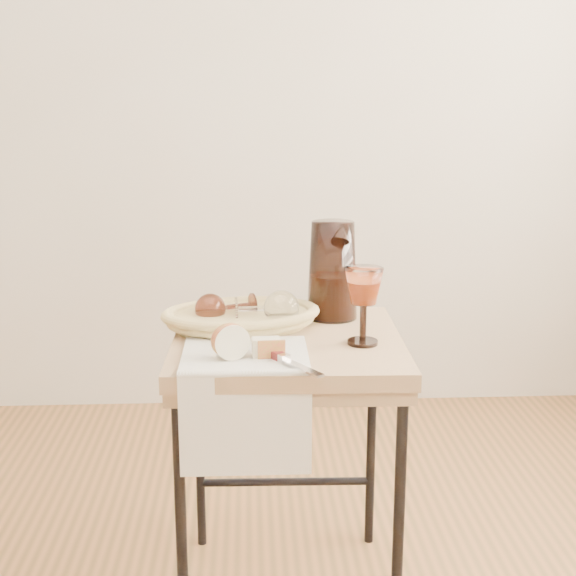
{
  "coord_description": "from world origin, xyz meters",
  "views": [
    {
      "loc": [
        0.26,
        -1.2,
        1.2
      ],
      "look_at": [
        0.35,
        0.51,
        0.78
      ],
      "focal_mm": 49.97,
      "sensor_mm": 36.0,
      "label": 1
    }
  ],
  "objects_px": {
    "tea_towel": "(245,355)",
    "side_table": "(288,470)",
    "apple_half": "(229,340)",
    "pitcher": "(332,270)",
    "table_knife": "(286,359)",
    "goblet_lying_a": "(229,307)",
    "bread_basket": "(241,319)",
    "wine_goblet": "(363,306)",
    "goblet_lying_b": "(262,308)"
  },
  "relations": [
    {
      "from": "apple_half",
      "to": "goblet_lying_b",
      "type": "bearing_deg",
      "value": 51.74
    },
    {
      "from": "goblet_lying_b",
      "to": "bread_basket",
      "type": "bearing_deg",
      "value": 154.72
    },
    {
      "from": "apple_half",
      "to": "wine_goblet",
      "type": "bearing_deg",
      "value": -1.48
    },
    {
      "from": "tea_towel",
      "to": "pitcher",
      "type": "bearing_deg",
      "value": 53.98
    },
    {
      "from": "tea_towel",
      "to": "wine_goblet",
      "type": "distance_m",
      "value": 0.28
    },
    {
      "from": "goblet_lying_a",
      "to": "wine_goblet",
      "type": "relative_size",
      "value": 0.68
    },
    {
      "from": "bread_basket",
      "to": "table_knife",
      "type": "bearing_deg",
      "value": -81.53
    },
    {
      "from": "side_table",
      "to": "wine_goblet",
      "type": "distance_m",
      "value": 0.45
    },
    {
      "from": "tea_towel",
      "to": "table_knife",
      "type": "xyz_separation_m",
      "value": [
        0.08,
        -0.07,
        0.01
      ]
    },
    {
      "from": "apple_half",
      "to": "table_knife",
      "type": "xyz_separation_m",
      "value": [
        0.12,
        -0.04,
        -0.03
      ]
    },
    {
      "from": "goblet_lying_a",
      "to": "wine_goblet",
      "type": "height_order",
      "value": "wine_goblet"
    },
    {
      "from": "bread_basket",
      "to": "pitcher",
      "type": "distance_m",
      "value": 0.26
    },
    {
      "from": "wine_goblet",
      "to": "goblet_lying_a",
      "type": "bearing_deg",
      "value": 153.43
    },
    {
      "from": "side_table",
      "to": "goblet_lying_b",
      "type": "relative_size",
      "value": 4.87
    },
    {
      "from": "pitcher",
      "to": "apple_half",
      "type": "bearing_deg",
      "value": -111.32
    },
    {
      "from": "pitcher",
      "to": "table_knife",
      "type": "xyz_separation_m",
      "value": [
        -0.13,
        -0.36,
        -0.11
      ]
    },
    {
      "from": "side_table",
      "to": "goblet_lying_a",
      "type": "xyz_separation_m",
      "value": [
        -0.13,
        0.09,
        0.38
      ]
    },
    {
      "from": "side_table",
      "to": "bread_basket",
      "type": "height_order",
      "value": "bread_basket"
    },
    {
      "from": "tea_towel",
      "to": "wine_goblet",
      "type": "height_order",
      "value": "wine_goblet"
    },
    {
      "from": "bread_basket",
      "to": "wine_goblet",
      "type": "height_order",
      "value": "wine_goblet"
    },
    {
      "from": "tea_towel",
      "to": "goblet_lying_a",
      "type": "distance_m",
      "value": 0.23
    },
    {
      "from": "pitcher",
      "to": "apple_half",
      "type": "relative_size",
      "value": 3.46
    },
    {
      "from": "bread_basket",
      "to": "wine_goblet",
      "type": "relative_size",
      "value": 1.89
    },
    {
      "from": "tea_towel",
      "to": "goblet_lying_a",
      "type": "xyz_separation_m",
      "value": [
        -0.04,
        0.22,
        0.05
      ]
    },
    {
      "from": "goblet_lying_b",
      "to": "pitcher",
      "type": "bearing_deg",
      "value": 27.64
    },
    {
      "from": "tea_towel",
      "to": "goblet_lying_b",
      "type": "relative_size",
      "value": 1.96
    },
    {
      "from": "bread_basket",
      "to": "apple_half",
      "type": "xyz_separation_m",
      "value": [
        -0.02,
        -0.23,
        0.02
      ]
    },
    {
      "from": "goblet_lying_a",
      "to": "bread_basket",
      "type": "bearing_deg",
      "value": 134.36
    },
    {
      "from": "pitcher",
      "to": "tea_towel",
      "type": "bearing_deg",
      "value": -109.55
    },
    {
      "from": "table_knife",
      "to": "apple_half",
      "type": "bearing_deg",
      "value": -144.14
    },
    {
      "from": "tea_towel",
      "to": "table_knife",
      "type": "distance_m",
      "value": 0.11
    },
    {
      "from": "goblet_lying_a",
      "to": "goblet_lying_b",
      "type": "height_order",
      "value": "goblet_lying_b"
    },
    {
      "from": "goblet_lying_a",
      "to": "goblet_lying_b",
      "type": "relative_size",
      "value": 0.88
    },
    {
      "from": "tea_towel",
      "to": "side_table",
      "type": "bearing_deg",
      "value": 53.73
    },
    {
      "from": "tea_towel",
      "to": "goblet_lying_b",
      "type": "distance_m",
      "value": 0.2
    },
    {
      "from": "tea_towel",
      "to": "pitcher",
      "type": "xyz_separation_m",
      "value": [
        0.21,
        0.29,
        0.12
      ]
    },
    {
      "from": "tea_towel",
      "to": "apple_half",
      "type": "distance_m",
      "value": 0.06
    },
    {
      "from": "wine_goblet",
      "to": "apple_half",
      "type": "relative_size",
      "value": 2.17
    },
    {
      "from": "side_table",
      "to": "pitcher",
      "type": "distance_m",
      "value": 0.49
    },
    {
      "from": "bread_basket",
      "to": "apple_half",
      "type": "bearing_deg",
      "value": -106.04
    },
    {
      "from": "wine_goblet",
      "to": "table_knife",
      "type": "distance_m",
      "value": 0.24
    },
    {
      "from": "goblet_lying_b",
      "to": "apple_half",
      "type": "xyz_separation_m",
      "value": [
        -0.07,
        -0.21,
        -0.01
      ]
    },
    {
      "from": "bread_basket",
      "to": "pitcher",
      "type": "bearing_deg",
      "value": 10.63
    },
    {
      "from": "goblet_lying_a",
      "to": "tea_towel",
      "type": "bearing_deg",
      "value": 80.92
    },
    {
      "from": "tea_towel",
      "to": "apple_half",
      "type": "bearing_deg",
      "value": -144.25
    },
    {
      "from": "table_knife",
      "to": "bread_basket",
      "type": "bearing_deg",
      "value": 165.66
    },
    {
      "from": "goblet_lying_b",
      "to": "apple_half",
      "type": "height_order",
      "value": "goblet_lying_b"
    },
    {
      "from": "side_table",
      "to": "tea_towel",
      "type": "height_order",
      "value": "tea_towel"
    },
    {
      "from": "pitcher",
      "to": "goblet_lying_a",
      "type": "bearing_deg",
      "value": -147.59
    },
    {
      "from": "bread_basket",
      "to": "wine_goblet",
      "type": "xyz_separation_m",
      "value": [
        0.27,
        -0.13,
        0.07
      ]
    }
  ]
}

